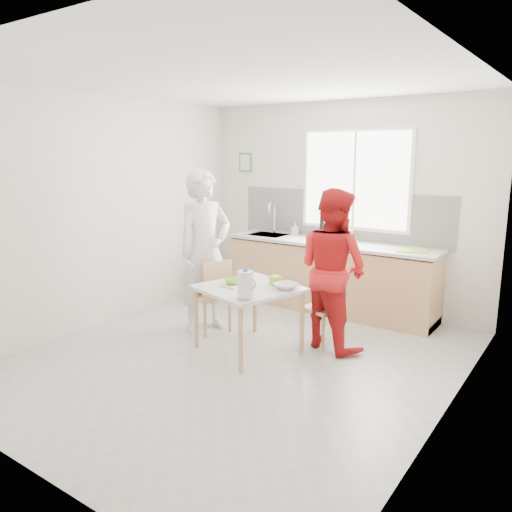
{
  "coord_description": "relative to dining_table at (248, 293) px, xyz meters",
  "views": [
    {
      "loc": [
        2.86,
        -3.79,
        2.04
      ],
      "look_at": [
        0.07,
        0.2,
        1.03
      ],
      "focal_mm": 35.0,
      "sensor_mm": 36.0,
      "label": 1
    }
  ],
  "objects": [
    {
      "name": "dining_table",
      "position": [
        0.0,
        0.0,
        0.0
      ],
      "size": [
        1.12,
        1.12,
        0.69
      ],
      "rotation": [
        0.0,
        0.0,
        -0.29
      ],
      "color": "silver",
      "rests_on": "ground"
    },
    {
      "name": "bowl_green",
      "position": [
        -0.21,
        0.01,
        0.1
      ],
      "size": [
        0.22,
        0.22,
        0.06
      ],
      "primitive_type": "imported",
      "rotation": [
        0.0,
        0.0,
        -0.29
      ],
      "color": "#8ED932",
      "rests_on": "dining_table"
    },
    {
      "name": "bowl_white",
      "position": [
        0.36,
        0.15,
        0.1
      ],
      "size": [
        0.29,
        0.29,
        0.06
      ],
      "primitive_type": "imported",
      "rotation": [
        0.0,
        0.0,
        -0.29
      ],
      "color": "silver",
      "rests_on": "dining_table"
    },
    {
      "name": "room_shell",
      "position": [
        0.04,
        -0.22,
        1.03
      ],
      "size": [
        4.5,
        4.5,
        4.5
      ],
      "color": "silver",
      "rests_on": "ground"
    },
    {
      "name": "kitchen_counter",
      "position": [
        0.04,
        1.73,
        -0.2
      ],
      "size": [
        2.84,
        0.64,
        1.37
      ],
      "color": "tan",
      "rests_on": "ground"
    },
    {
      "name": "chair_left",
      "position": [
        -0.66,
        0.2,
        -0.15
      ],
      "size": [
        0.49,
        0.49,
        0.86
      ],
      "rotation": [
        0.0,
        0.0,
        -1.86
      ],
      "color": "tan",
      "rests_on": "ground"
    },
    {
      "name": "wine_bottle_b",
      "position": [
        0.21,
        1.79,
        0.45
      ],
      "size": [
        0.07,
        0.07,
        0.3
      ],
      "primitive_type": "cylinder",
      "color": "black",
      "rests_on": "kitchen_counter"
    },
    {
      "name": "soap_bottle",
      "position": [
        -0.58,
        1.91,
        0.39
      ],
      "size": [
        0.09,
        0.09,
        0.17
      ],
      "primitive_type": "imported",
      "rotation": [
        0.0,
        0.0,
        0.14
      ],
      "color": "#999999",
      "rests_on": "kitchen_counter"
    },
    {
      "name": "backsplash",
      "position": [
        0.04,
        2.02,
        0.61
      ],
      "size": [
        3.0,
        0.02,
        0.65
      ],
      "primitive_type": "cube",
      "color": "white",
      "rests_on": "room_shell"
    },
    {
      "name": "picture_frame",
      "position": [
        -1.51,
        2.01,
        1.28
      ],
      "size": [
        0.22,
        0.03,
        0.28
      ],
      "color": "#429242",
      "rests_on": "room_shell"
    },
    {
      "name": "window",
      "position": [
        0.24,
        2.01,
        1.08
      ],
      "size": [
        1.5,
        0.06,
        1.3
      ],
      "color": "white",
      "rests_on": "room_shell"
    },
    {
      "name": "green_box",
      "position": [
        0.18,
        0.24,
        0.12
      ],
      "size": [
        0.12,
        0.12,
        0.09
      ],
      "primitive_type": "cube",
      "rotation": [
        0.0,
        0.0,
        -0.29
      ],
      "color": "#93C82E",
      "rests_on": "dining_table"
    },
    {
      "name": "jar_amber",
      "position": [
        0.3,
        1.79,
        0.38
      ],
      "size": [
        0.06,
        0.06,
        0.16
      ],
      "primitive_type": "cylinder",
      "color": "#995A21",
      "rests_on": "kitchen_counter"
    },
    {
      "name": "spoon",
      "position": [
        -0.14,
        -0.19,
        0.08
      ],
      "size": [
        0.16,
        0.02,
        0.01
      ],
      "primitive_type": "cylinder",
      "rotation": [
        0.0,
        1.57,
        0.06
      ],
      "color": "#A5A5AA",
      "rests_on": "dining_table"
    },
    {
      "name": "ground",
      "position": [
        0.04,
        -0.22,
        -0.62
      ],
      "size": [
        4.5,
        4.5,
        0.0
      ],
      "primitive_type": "plane",
      "color": "#B7B7B2",
      "rests_on": "ground"
    },
    {
      "name": "chair_far",
      "position": [
        0.57,
        0.68,
        -0.18
      ],
      "size": [
        0.46,
        0.46,
        0.8
      ],
      "rotation": [
        0.0,
        0.0,
        -0.29
      ],
      "color": "tan",
      "rests_on": "ground"
    },
    {
      "name": "milk_jug",
      "position": [
        0.23,
        -0.36,
        0.22
      ],
      "size": [
        0.21,
        0.15,
        0.27
      ],
      "rotation": [
        0.0,
        0.0,
        -0.29
      ],
      "color": "white",
      "rests_on": "dining_table"
    },
    {
      "name": "person_white",
      "position": [
        -0.78,
        0.24,
        0.32
      ],
      "size": [
        0.62,
        0.78,
        1.87
      ],
      "primitive_type": "imported",
      "rotation": [
        0.0,
        0.0,
        1.28
      ],
      "color": "silver",
      "rests_on": "ground"
    },
    {
      "name": "person_red",
      "position": [
        0.65,
        0.61,
        0.23
      ],
      "size": [
        0.97,
        0.85,
        1.69
      ],
      "primitive_type": "imported",
      "rotation": [
        0.0,
        0.0,
        2.85
      ],
      "color": "red",
      "rests_on": "ground"
    },
    {
      "name": "cutting_board",
      "position": [
        1.13,
        1.68,
        0.31
      ],
      "size": [
        0.41,
        0.34,
        0.01
      ],
      "primitive_type": "cube",
      "rotation": [
        0.0,
        0.0,
        0.28
      ],
      "color": "#85CB2F",
      "rests_on": "kitchen_counter"
    },
    {
      "name": "wine_bottle_a",
      "position": [
        -0.11,
        1.81,
        0.46
      ],
      "size": [
        0.07,
        0.07,
        0.32
      ],
      "primitive_type": "cylinder",
      "color": "black",
      "rests_on": "kitchen_counter"
    }
  ]
}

